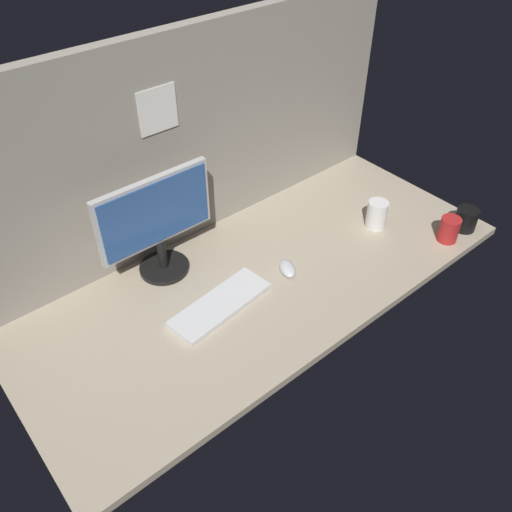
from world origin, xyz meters
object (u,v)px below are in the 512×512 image
(monitor, at_px, (157,222))
(mug_ceramic_white, at_px, (377,214))
(keyboard, at_px, (220,305))
(mouse, at_px, (287,268))
(mug_red_plastic, at_px, (449,229))
(mug_black_travel, at_px, (466,219))

(monitor, relative_size, mug_ceramic_white, 3.61)
(monitor, xyz_separation_m, keyboard, (0.04, -0.29, -0.20))
(mouse, height_order, mug_red_plastic, mug_red_plastic)
(keyboard, bearing_deg, mouse, -9.98)
(keyboard, height_order, mug_ceramic_white, mug_ceramic_white)
(mouse, bearing_deg, monitor, 162.33)
(keyboard, relative_size, mug_ceramic_white, 3.12)
(monitor, height_order, mug_black_travel, monitor)
(keyboard, distance_m, mug_black_travel, 1.05)
(mouse, distance_m, mug_red_plastic, 0.66)
(monitor, xyz_separation_m, mug_ceramic_white, (0.79, -0.33, -0.16))
(mouse, xyz_separation_m, mug_red_plastic, (0.60, -0.26, 0.03))
(mug_red_plastic, bearing_deg, keyboard, 162.84)
(keyboard, bearing_deg, monitor, 91.78)
(mug_ceramic_white, bearing_deg, keyboard, 176.98)
(mug_ceramic_white, bearing_deg, mug_red_plastic, -58.66)
(mug_ceramic_white, bearing_deg, mouse, 177.13)
(keyboard, height_order, mug_red_plastic, mug_red_plastic)
(monitor, bearing_deg, mouse, -42.36)
(mug_black_travel, bearing_deg, monitor, 151.64)
(mug_red_plastic, height_order, mug_ceramic_white, mug_ceramic_white)
(monitor, xyz_separation_m, mouse, (0.34, -0.31, -0.20))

